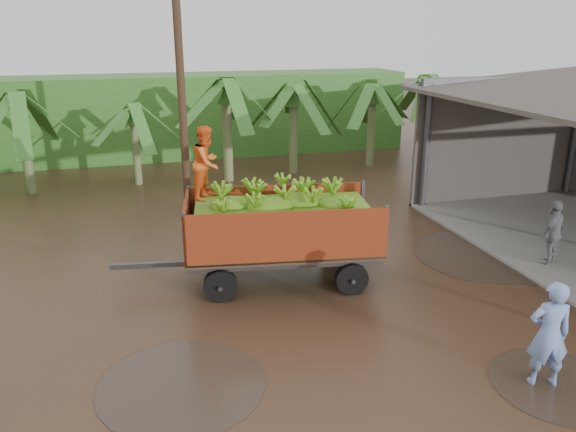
# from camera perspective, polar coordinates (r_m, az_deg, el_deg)

# --- Properties ---
(ground) EXTENTS (100.00, 100.00, 0.00)m
(ground) POSITION_cam_1_polar(r_m,az_deg,el_deg) (11.96, 4.17, -9.30)
(ground) COLOR black
(ground) RESTS_ON ground
(hedge_north) EXTENTS (22.00, 3.00, 3.60)m
(hedge_north) POSITION_cam_1_polar(r_m,az_deg,el_deg) (26.22, -12.31, 9.90)
(hedge_north) COLOR #2D661E
(hedge_north) RESTS_ON ground
(banana_trailer) EXTENTS (6.12, 2.76, 3.62)m
(banana_trailer) POSITION_cam_1_polar(r_m,az_deg,el_deg) (12.68, -0.81, -1.04)
(banana_trailer) COLOR #B93B1A
(banana_trailer) RESTS_ON ground
(man_blue) EXTENTS (0.78, 0.63, 1.85)m
(man_blue) POSITION_cam_1_polar(r_m,az_deg,el_deg) (10.10, 24.99, -10.84)
(man_blue) COLOR #7590D5
(man_blue) RESTS_ON ground
(man_grey) EXTENTS (1.08, 0.85, 1.72)m
(man_grey) POSITION_cam_1_polar(r_m,az_deg,el_deg) (15.02, 25.31, -1.60)
(man_grey) COLOR gray
(man_grey) RESTS_ON ground
(utility_pole) EXTENTS (1.20, 0.24, 8.23)m
(utility_pole) POSITION_cam_1_polar(r_m,az_deg,el_deg) (17.22, -10.86, 13.58)
(utility_pole) COLOR #47301E
(utility_pole) RESTS_ON ground
(banana_plants) EXTENTS (24.51, 20.06, 4.22)m
(banana_plants) POSITION_cam_1_polar(r_m,az_deg,el_deg) (17.52, -20.82, 5.09)
(banana_plants) COLOR #2D661E
(banana_plants) RESTS_ON ground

